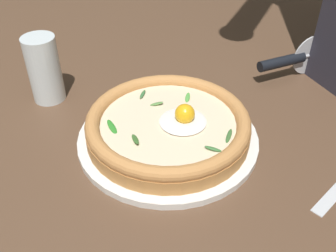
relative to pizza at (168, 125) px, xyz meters
name	(u,v)px	position (x,y,z in m)	size (l,w,h in m)	color
ground_plane	(160,143)	(0.01, -0.01, -0.05)	(2.40, 2.40, 0.03)	brown
pizza_plate	(168,138)	(0.00, 0.00, -0.03)	(0.30, 0.30, 0.01)	white
pizza	(168,125)	(0.00, 0.00, 0.00)	(0.27, 0.27, 0.06)	#C58545
pizza_cutter	(291,60)	(-0.28, -0.17, 0.01)	(0.17, 0.06, 0.09)	silver
drinking_glass	(45,74)	(0.21, -0.16, 0.02)	(0.06, 0.06, 0.13)	silver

